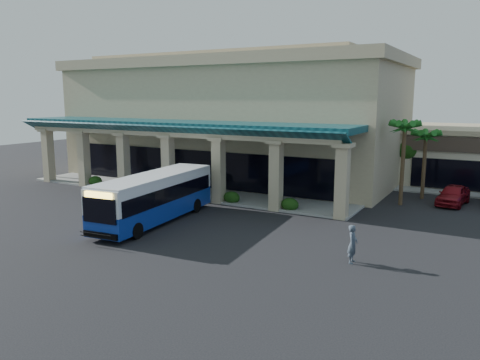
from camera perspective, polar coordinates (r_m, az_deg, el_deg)
The scene contains 10 objects.
ground at distance 27.88m, azimuth -3.02°, elevation -5.57°, with size 110.00×110.00×0.00m, color black.
main_building at distance 44.72m, azimuth -0.75°, elevation 7.71°, with size 30.80×14.80×11.35m, color tan, non-canonical shape.
arcade at distance 37.31m, azimuth -7.86°, elevation 2.79°, with size 30.00×6.20×5.70m, color #0A363E, non-canonical shape.
palm_0 at distance 34.42m, azimuth 19.26°, elevation 2.48°, with size 2.40×2.40×6.60m, color #195E1B, non-canonical shape.
palm_1 at distance 37.26m, azimuth 21.56°, elevation 2.25°, with size 2.40×2.40×5.80m, color #195E1B, non-canonical shape.
palm_2 at distance 47.25m, azimuth -22.29°, elevation 3.96°, with size 2.40×2.40×6.20m, color #195E1B, non-canonical shape.
broadleaf_tree at distance 42.53m, azimuth 19.81°, elevation 2.57°, with size 2.60×2.60×4.81m, color #14350C, non-canonical shape.
transit_bus at distance 28.86m, azimuth -10.29°, elevation -2.20°, with size 2.43×10.45×2.92m, color #13349F, non-canonical shape.
pedestrian at distance 22.15m, azimuth 13.57°, elevation -7.60°, with size 0.65×0.43×1.79m, color #3C4855.
car_silver at distance 36.32m, azimuth 24.55°, elevation -1.65°, with size 1.67×4.16×1.42m, color maroon.
Camera 1 is at (14.43, -22.65, 7.50)m, focal length 35.00 mm.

